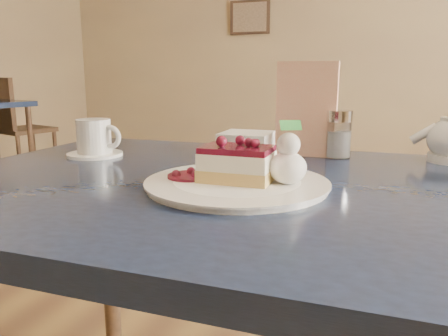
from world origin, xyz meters
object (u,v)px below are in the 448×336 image
(coffee_set, at_px, (95,140))
(dessert_plate, at_px, (237,184))
(main_table, at_px, (245,222))
(cheesecake_slice, at_px, (237,164))

(coffee_set, bearing_deg, dessert_plate, -22.76)
(main_table, bearing_deg, coffee_set, 163.18)
(dessert_plate, relative_size, cheesecake_slice, 2.55)
(cheesecake_slice, height_order, coffee_set, coffee_set)
(cheesecake_slice, bearing_deg, main_table, 90.00)
(main_table, height_order, coffee_set, coffee_set)
(dessert_plate, xyz_separation_m, coffee_set, (-0.44, 0.18, 0.04))
(dessert_plate, bearing_deg, cheesecake_slice, 0.00)
(main_table, distance_m, dessert_plate, 0.10)
(main_table, bearing_deg, dessert_plate, -90.00)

